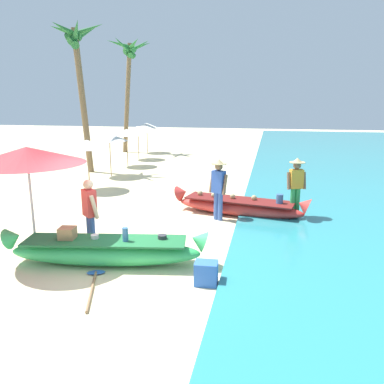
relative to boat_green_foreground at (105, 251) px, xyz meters
name	(u,v)px	position (x,y,z in m)	size (l,w,h in m)	color
ground_plane	(121,263)	(0.27, 0.14, -0.30)	(80.00, 80.00, 0.00)	beige
boat_green_foreground	(105,251)	(0.00, 0.00, 0.00)	(4.29, 1.36, 0.83)	#38B760
boat_red_midground	(239,206)	(2.43, 4.12, -0.03)	(4.16, 1.58, 0.80)	red
person_vendor_hatted	(219,185)	(1.88, 3.54, 0.71)	(0.58, 0.46, 1.76)	#3D5BA8
person_tourist_customer	(90,211)	(-0.66, 0.72, 0.62)	(0.54, 0.52, 1.64)	#3D5BA8
person_vendor_assistant	(296,184)	(4.03, 4.07, 0.73)	(0.58, 0.44, 1.78)	green
patio_umbrella_large	(27,156)	(-1.69, 0.13, 1.92)	(2.39, 2.39, 2.41)	#B7B7BC
parasol_row_0	(87,144)	(-3.45, 6.32, 1.44)	(1.60, 1.60, 1.91)	#8E6B47
parasol_row_1	(109,137)	(-3.74, 9.06, 1.44)	(1.60, 1.60, 1.91)	#8E6B47
parasol_row_2	(127,132)	(-3.96, 11.76, 1.44)	(1.60, 1.60, 1.91)	#8E6B47
parasol_row_3	(138,129)	(-4.19, 14.16, 1.44)	(1.60, 1.60, 1.91)	#8E6B47
parasol_row_4	(147,126)	(-4.60, 17.02, 1.44)	(1.60, 1.60, 1.91)	#8E6B47
palm_tree_tall_inland	(78,53)	(-5.43, 9.90, 5.10)	(2.60, 2.46, 6.81)	brown
palm_tree_leaning_seaward	(129,60)	(-5.64, 17.02, 5.48)	(2.62, 2.73, 7.12)	brown
cooler_box	(206,273)	(2.21, -0.46, -0.09)	(0.42, 0.34, 0.44)	blue
paddle	(93,283)	(0.15, -0.91, -0.27)	(0.73, 1.58, 0.05)	#8E6B47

